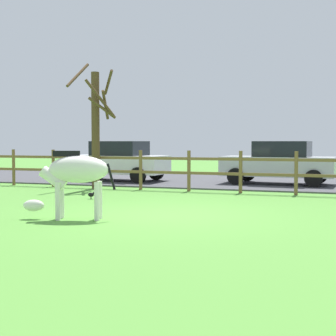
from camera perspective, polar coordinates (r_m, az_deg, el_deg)
ground_plane at (r=10.75m, az=-0.24°, el=-5.46°), size 60.00×60.00×0.00m
parking_asphalt at (r=19.71m, az=8.75°, el=-1.51°), size 28.00×7.40×0.05m
paddock_fence at (r=15.49m, az=5.41°, el=-0.09°), size 21.83×0.11×1.31m
bare_tree at (r=16.65m, az=-8.39°, el=5.04°), size 1.47×1.45×4.33m
zebra at (r=10.21m, az=-10.82°, el=-0.74°), size 1.89×0.82×1.41m
crow_on_grass at (r=13.79m, az=-8.91°, el=-3.06°), size 0.21×0.10×0.20m
parked_car_white at (r=19.45m, az=-5.92°, el=0.86°), size 4.09×2.05×1.56m
parked_car_silver at (r=18.21m, az=12.80°, el=0.65°), size 4.11×2.11×1.56m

